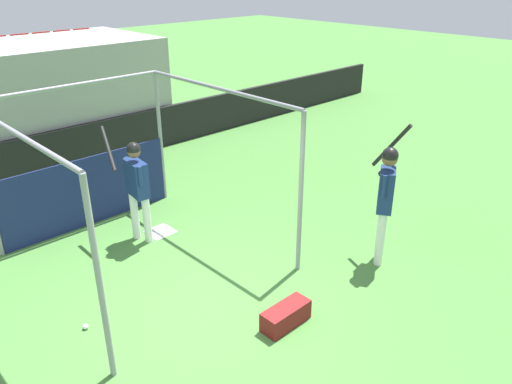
{
  "coord_description": "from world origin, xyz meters",
  "views": [
    {
      "loc": [
        -3.33,
        -4.39,
        4.33
      ],
      "look_at": [
        1.58,
        0.75,
        1.05
      ],
      "focal_mm": 35.0,
      "sensor_mm": 36.0,
      "label": 1
    }
  ],
  "objects_px": {
    "player_waiting": "(385,194)",
    "player_batter": "(136,182)",
    "equipment_bag": "(286,316)",
    "baseball": "(85,327)"
  },
  "relations": [
    {
      "from": "player_batter",
      "to": "player_waiting",
      "type": "bearing_deg",
      "value": -136.42
    },
    {
      "from": "equipment_bag",
      "to": "player_waiting",
      "type": "bearing_deg",
      "value": 1.18
    },
    {
      "from": "player_waiting",
      "to": "baseball",
      "type": "xyz_separation_m",
      "value": [
        -4.14,
        1.69,
        -1.14
      ]
    },
    {
      "from": "equipment_bag",
      "to": "baseball",
      "type": "relative_size",
      "value": 9.46
    },
    {
      "from": "player_waiting",
      "to": "equipment_bag",
      "type": "height_order",
      "value": "player_waiting"
    },
    {
      "from": "equipment_bag",
      "to": "baseball",
      "type": "bearing_deg",
      "value": 138.29
    },
    {
      "from": "player_batter",
      "to": "equipment_bag",
      "type": "bearing_deg",
      "value": -170.08
    },
    {
      "from": "player_waiting",
      "to": "equipment_bag",
      "type": "xyz_separation_m",
      "value": [
        -2.19,
        -0.04,
        -1.04
      ]
    },
    {
      "from": "player_batter",
      "to": "equipment_bag",
      "type": "relative_size",
      "value": 2.74
    },
    {
      "from": "player_waiting",
      "to": "player_batter",
      "type": "bearing_deg",
      "value": 94.64
    }
  ]
}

